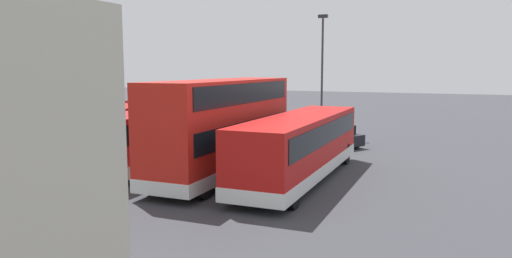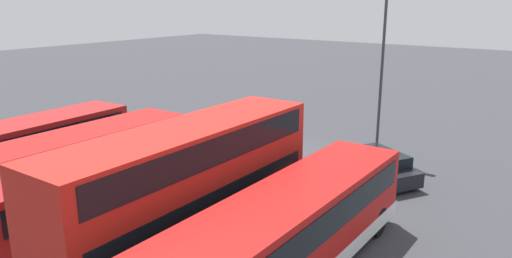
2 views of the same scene
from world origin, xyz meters
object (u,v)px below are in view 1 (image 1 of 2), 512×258
object	(u,v)px
bus_single_deck_fourth	(105,133)
bus_single_deck_fifth	(56,129)
bus_single_deck_near_end	(300,145)
lamp_post_tall	(322,67)
car_hatchback_silver	(330,135)
bus_single_deck_third	(156,137)
waste_bin_yellow	(144,130)
bus_double_decker_second	(223,125)

from	to	relation	value
bus_single_deck_fourth	bus_single_deck_fifth	bearing A→B (deg)	-3.92
bus_single_deck_near_end	lamp_post_tall	distance (m)	15.15
bus_single_deck_near_end	car_hatchback_silver	xyz separation A→B (m)	(1.21, -10.03, -0.92)
bus_single_deck_third	car_hatchback_silver	distance (m)	12.30
bus_single_deck_fourth	waste_bin_yellow	bearing A→B (deg)	-65.14
bus_single_deck_fifth	car_hatchback_silver	distance (m)	16.86
bus_single_deck_fourth	waste_bin_yellow	world-z (taller)	bus_single_deck_fourth
bus_single_deck_third	waste_bin_yellow	bearing A→B (deg)	-50.36
bus_single_deck_fourth	lamp_post_tall	size ratio (longest dim) A/B	1.30
bus_single_deck_fifth	lamp_post_tall	size ratio (longest dim) A/B	1.16
waste_bin_yellow	car_hatchback_silver	bearing A→B (deg)	-174.23
bus_single_deck_fourth	car_hatchback_silver	world-z (taller)	bus_single_deck_fourth
car_hatchback_silver	bus_single_deck_third	bearing A→B (deg)	58.84
bus_single_deck_near_end	car_hatchback_silver	size ratio (longest dim) A/B	2.44
bus_double_decker_second	waste_bin_yellow	xyz separation A→B (m)	(11.49, -9.26, -1.97)
bus_single_deck_fourth	bus_single_deck_fifth	size ratio (longest dim) A/B	1.12
bus_single_deck_fifth	bus_single_deck_near_end	bearing A→B (deg)	-179.79
car_hatchback_silver	bus_single_deck_fifth	bearing A→B (deg)	36.80
bus_double_decker_second	car_hatchback_silver	size ratio (longest dim) A/B	2.25
bus_single_deck_near_end	car_hatchback_silver	world-z (taller)	bus_single_deck_near_end
bus_single_deck_near_end	bus_single_deck_third	bearing A→B (deg)	3.52
bus_double_decker_second	waste_bin_yellow	bearing A→B (deg)	-38.85
bus_single_deck_fourth	waste_bin_yellow	distance (m)	9.91
bus_single_deck_fourth	waste_bin_yellow	xyz separation A→B (m)	(4.14, -8.93, -1.15)
bus_single_deck_fourth	lamp_post_tall	world-z (taller)	lamp_post_tall
car_hatchback_silver	waste_bin_yellow	xyz separation A→B (m)	(13.88, 1.40, -0.23)
bus_single_deck_near_end	lamp_post_tall	size ratio (longest dim) A/B	1.31
bus_double_decker_second	bus_single_deck_fourth	world-z (taller)	bus_double_decker_second
bus_double_decker_second	bus_single_deck_fifth	size ratio (longest dim) A/B	1.04
bus_double_decker_second	waste_bin_yellow	size ratio (longest dim) A/B	11.46
bus_single_deck_fifth	bus_double_decker_second	bearing A→B (deg)	177.01
bus_single_deck_third	lamp_post_tall	bearing A→B (deg)	-106.90
bus_single_deck_third	lamp_post_tall	world-z (taller)	lamp_post_tall
bus_single_deck_fifth	waste_bin_yellow	xyz separation A→B (m)	(0.40, -8.68, -1.14)
bus_single_deck_fourth	waste_bin_yellow	size ratio (longest dim) A/B	12.30
bus_single_deck_near_end	bus_single_deck_fourth	distance (m)	10.96
bus_double_decker_second	waste_bin_yellow	distance (m)	14.89
bus_single_deck_fifth	car_hatchback_silver	xyz separation A→B (m)	(-13.48, -10.08, -0.92)
bus_single_deck_near_end	bus_single_deck_third	distance (m)	7.57
bus_single_deck_fourth	bus_single_deck_fifth	world-z (taller)	same
bus_single_deck_near_end	lamp_post_tall	bearing A→B (deg)	-78.09
lamp_post_tall	bus_single_deck_fourth	bearing A→B (deg)	61.74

